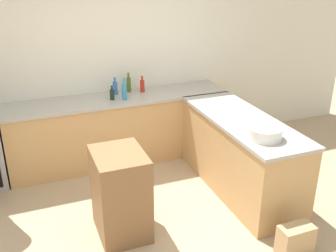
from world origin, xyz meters
TOP-DOWN VIEW (x-y plane):
  - ground_plane at (0.00, 0.00)m, footprint 14.00×14.00m
  - wall_back at (0.00, 2.09)m, footprint 8.00×0.06m
  - counter_back at (0.00, 1.74)m, footprint 2.97×0.65m
  - counter_peninsula at (1.14, 0.48)m, footprint 0.69×1.92m
  - island_table at (-0.41, 0.17)m, footprint 0.49×0.61m
  - mixing_bowl at (1.05, -0.07)m, footprint 0.35×0.35m
  - water_bottle_blue at (-0.00, 1.88)m, footprint 0.06×0.06m
  - hot_sauce_bottle at (0.37, 1.84)m, footprint 0.06×0.06m
  - wine_bottle_dark at (-0.10, 1.67)m, footprint 0.06×0.06m
  - olive_oil_bottle at (0.20, 1.92)m, footprint 0.06×0.06m
  - dish_soap_bottle at (0.05, 1.61)m, footprint 0.06×0.06m
  - paper_bag at (1.03, -0.75)m, footprint 0.34×0.18m

SIDE VIEW (x-z plane):
  - ground_plane at x=0.00m, z-range 0.00..0.00m
  - paper_bag at x=1.03m, z-range 0.00..0.30m
  - island_table at x=-0.41m, z-range 0.00..0.90m
  - counter_back at x=0.00m, z-range 0.00..0.92m
  - counter_peninsula at x=1.14m, z-range 0.00..0.92m
  - mixing_bowl at x=1.05m, z-range 0.92..1.04m
  - wine_bottle_dark at x=-0.10m, z-range 0.90..1.09m
  - hot_sauce_bottle at x=0.37m, z-range 0.89..1.12m
  - water_bottle_blue at x=0.00m, z-range 0.89..1.13m
  - olive_oil_bottle at x=0.20m, z-range 0.89..1.16m
  - dish_soap_bottle at x=0.05m, z-range 0.89..1.18m
  - wall_back at x=0.00m, z-range 0.00..2.70m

